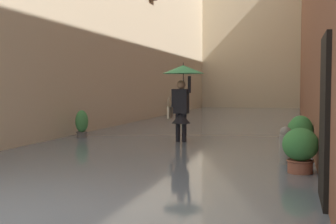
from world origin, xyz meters
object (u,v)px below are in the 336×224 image
Objects in this scene: person_wading at (182,86)px; potted_plant_far_left at (300,150)px; mooring_bollard at (285,148)px; potted_plant_mid_right at (179,110)px; potted_plant_near_right at (82,125)px; potted_plant_mid_left at (298,132)px; potted_plant_near_left at (300,136)px.

person_wading is 4.75m from potted_plant_far_left.
potted_plant_far_left is 0.92m from mooring_bollard.
person_wading is at bearing 104.88° from potted_plant_mid_right.
potted_plant_mid_left is (-6.00, -0.31, -0.08)m from potted_plant_near_right.
potted_plant_near_right is at bearing -27.35° from mooring_bollard.
potted_plant_near_right reaches higher than mooring_bollard.
mooring_bollard is (0.29, 0.95, -0.14)m from potted_plant_near_left.
potted_plant_near_right reaches higher than potted_plant_far_left.
person_wading reaches higher than potted_plant_near_right.
potted_plant_near_left is 1.09× the size of potted_plant_near_right.
potted_plant_near_right reaches higher than potted_plant_mid_left.
potted_plant_near_left reaches higher than potted_plant_mid_left.
potted_plant_mid_right is at bearing -90.27° from potted_plant_near_right.
potted_plant_near_left is 14.37m from potted_plant_mid_right.
potted_plant_mid_right is at bearing -68.21° from potted_plant_far_left.
person_wading reaches higher than potted_plant_far_left.
mooring_bollard is (0.26, -0.87, -0.09)m from potted_plant_far_left.
person_wading is 3.59m from potted_plant_near_left.
potted_plant_far_left is 16.04m from potted_plant_mid_right.
person_wading is 3.26m from potted_plant_near_right.
person_wading reaches higher than potted_plant_near_left.
mooring_bollard is at bearing 134.91° from person_wading.
potted_plant_far_left is at bearing 111.79° from potted_plant_mid_right.
potted_plant_near_right is (6.03, -2.02, -0.08)m from potted_plant_near_left.
potted_plant_mid_left is at bearing -89.20° from potted_plant_near_left.
potted_plant_mid_left is 0.91× the size of mooring_bollard.
potted_plant_far_left is 4.15m from potted_plant_mid_left.
potted_plant_mid_right is 0.81× the size of mooring_bollard.
person_wading is 3.98m from mooring_bollard.
potted_plant_mid_left is (-2.94, -0.59, -1.18)m from person_wading.
person_wading is at bearing 11.27° from potted_plant_mid_left.
mooring_bollard is at bearing -73.41° from potted_plant_far_left.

